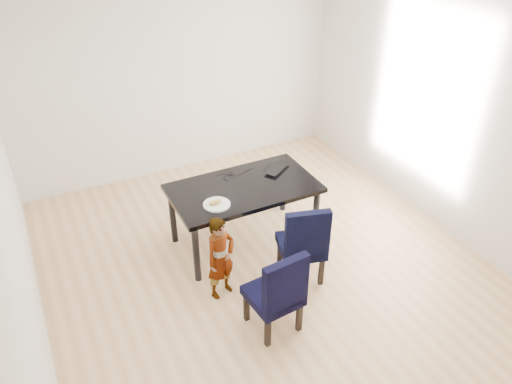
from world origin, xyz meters
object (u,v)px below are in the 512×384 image
chair_left (273,289)px  chair_right (301,239)px  laptop (273,167)px  child (221,258)px  plate (217,204)px  dining_table (244,215)px

chair_left → chair_right: 0.77m
chair_right → laptop: size_ratio=2.52×
child → chair_left: bearing=-85.4°
chair_left → chair_right: size_ratio=0.98×
child → plate: 0.58m
plate → laptop: (0.88, 0.40, 0.01)m
dining_table → laptop: (0.47, 0.20, 0.39)m
chair_left → chair_right: bearing=34.5°
dining_table → chair_right: size_ratio=1.72×
dining_table → plate: size_ratio=5.68×
laptop → chair_right: bearing=45.7°
chair_right → child: 0.86m
dining_table → child: child is taller
dining_table → plate: plate is taller
dining_table → chair_right: bearing=-70.4°
dining_table → laptop: size_ratio=4.33×
dining_table → child: bearing=-130.8°
plate → chair_right: bearing=-40.4°
chair_left → laptop: chair_left is taller
chair_left → plate: (-0.08, 1.07, 0.30)m
chair_left → dining_table: bearing=70.8°
dining_table → laptop: 0.64m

